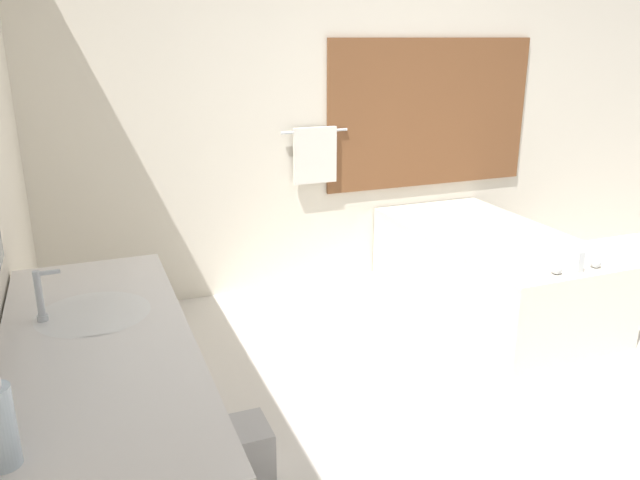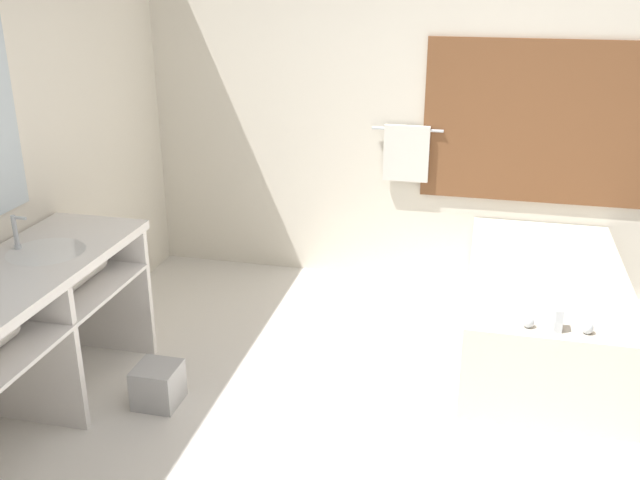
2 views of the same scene
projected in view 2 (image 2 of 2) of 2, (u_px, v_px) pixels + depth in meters
ground_plane at (406, 469)px, 3.36m from camera, size 16.00×16.00×0.00m
wall_back_with_blinds at (457, 102)px, 4.89m from camera, size 7.40×0.13×2.70m
vanity_counter at (29, 309)px, 3.51m from camera, size 0.59×1.60×0.86m
sink_faucet at (16, 233)px, 3.62m from camera, size 0.09×0.04×0.18m
bathtub at (543, 306)px, 4.31m from camera, size 0.91×1.73×0.65m
waste_bin at (158, 385)px, 3.83m from camera, size 0.23×0.23×0.22m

